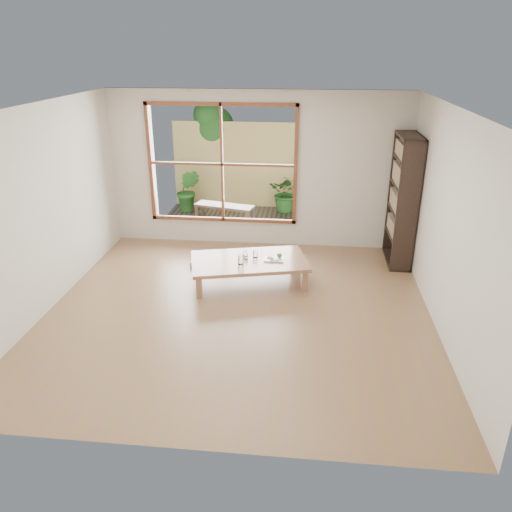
{
  "coord_description": "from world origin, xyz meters",
  "views": [
    {
      "loc": [
        0.85,
        -5.75,
        3.24
      ],
      "look_at": [
        0.17,
        0.56,
        0.55
      ],
      "focal_mm": 35.0,
      "sensor_mm": 36.0,
      "label": 1
    }
  ],
  "objects_px": {
    "food_tray": "(275,258)",
    "garden_bench": "(224,208)",
    "bookshelf": "(403,201)",
    "low_table": "(249,262)"
  },
  "relations": [
    {
      "from": "low_table",
      "to": "food_tray",
      "type": "xyz_separation_m",
      "value": [
        0.38,
        0.05,
        0.06
      ]
    },
    {
      "from": "low_table",
      "to": "garden_bench",
      "type": "relative_size",
      "value": 1.53
    },
    {
      "from": "garden_bench",
      "to": "food_tray",
      "type": "bearing_deg",
      "value": -50.45
    },
    {
      "from": "low_table",
      "to": "garden_bench",
      "type": "height_order",
      "value": "garden_bench"
    },
    {
      "from": "bookshelf",
      "to": "garden_bench",
      "type": "bearing_deg",
      "value": 154.16
    },
    {
      "from": "low_table",
      "to": "bookshelf",
      "type": "height_order",
      "value": "bookshelf"
    },
    {
      "from": "food_tray",
      "to": "garden_bench",
      "type": "xyz_separation_m",
      "value": [
        -1.17,
        2.49,
        -0.05
      ]
    },
    {
      "from": "bookshelf",
      "to": "low_table",
      "type": "bearing_deg",
      "value": -155.26
    },
    {
      "from": "food_tray",
      "to": "garden_bench",
      "type": "distance_m",
      "value": 2.75
    },
    {
      "from": "bookshelf",
      "to": "food_tray",
      "type": "bearing_deg",
      "value": -152.19
    }
  ]
}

